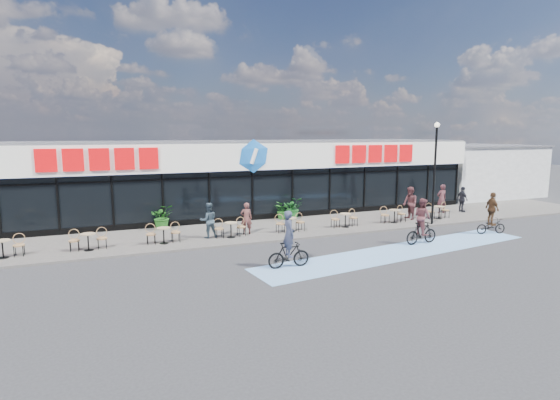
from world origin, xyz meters
name	(u,v)px	position (x,y,z in m)	size (l,w,h in m)	color
ground	(303,252)	(0.00, 0.00, 0.00)	(120.00, 120.00, 0.00)	#28282B
sidewalk	(267,230)	(0.00, 4.50, 0.05)	(44.00, 5.00, 0.10)	#5A5550
bike_lane	(401,251)	(4.00, -1.50, 0.01)	(14.00, 2.20, 0.01)	#6895C6
building	(238,177)	(0.00, 9.93, 2.34)	(30.60, 6.57, 4.75)	black
neighbour_building	(472,170)	(20.50, 11.00, 2.06)	(9.20, 7.20, 4.11)	white
lamp_post	(435,165)	(8.92, 2.30, 3.37)	(0.28, 0.28, 5.55)	black
bistro_set_0	(3,246)	(-11.76, 3.41, 0.56)	(1.54, 0.62, 0.90)	tan
bistro_set_1	(88,239)	(-8.60, 3.41, 0.56)	(1.54, 0.62, 0.90)	tan
bistro_set_2	(163,233)	(-5.45, 3.41, 0.56)	(1.54, 0.62, 0.90)	tan
bistro_set_3	(230,228)	(-2.30, 3.41, 0.56)	(1.54, 0.62, 0.90)	tan
bistro_set_4	(290,223)	(0.85, 3.41, 0.56)	(1.54, 0.62, 0.90)	tan
bistro_set_5	(344,218)	(4.01, 3.41, 0.56)	(1.54, 0.62, 0.90)	tan
bistro_set_6	(393,214)	(7.16, 3.41, 0.56)	(1.54, 0.62, 0.90)	tan
bistro_set_7	(438,211)	(10.31, 3.41, 0.56)	(1.54, 0.62, 0.90)	tan
potted_plant_left	(162,217)	(-5.12, 6.50, 0.75)	(1.17, 1.01, 1.30)	#22631C
potted_plant_mid	(293,208)	(2.34, 6.48, 0.74)	(1.16, 1.00, 1.29)	#1B6021
potted_plant_right	(283,210)	(1.73, 6.58, 0.62)	(0.94, 0.82, 1.05)	#21631C
patron_left	(246,218)	(-1.37, 3.78, 0.89)	(0.58, 0.38, 1.58)	brown
patron_right	(208,220)	(-3.31, 3.67, 0.95)	(0.83, 0.64, 1.70)	#2F3E49
pedestrian_a	(410,203)	(8.54, 3.75, 1.06)	(0.93, 0.72, 1.91)	#4E282A
pedestrian_b	(462,199)	(13.22, 4.53, 0.91)	(0.95, 0.40, 1.62)	black
pedestrian_c	(442,199)	(11.74, 4.74, 1.00)	(0.66, 0.43, 1.81)	#4F282C
cyclist_a	(422,225)	(5.65, -0.77, 0.91)	(1.75, 0.85, 2.14)	black
cyclist_b	(491,217)	(10.30, -0.43, 0.86)	(1.61, 1.06, 2.13)	black
cyclist_c	(289,247)	(-1.45, -1.82, 0.82)	(1.68, 0.66, 2.22)	black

